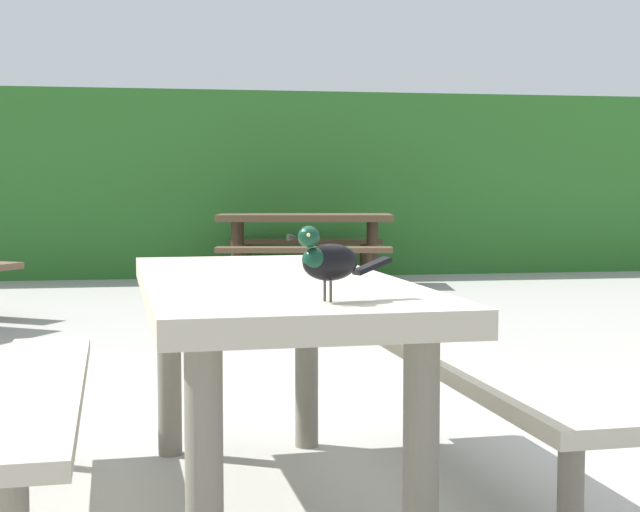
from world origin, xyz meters
name	(u,v)px	position (x,y,z in m)	size (l,w,h in m)	color
ground_plane	(326,479)	(0.00, 0.00, 0.00)	(60.00, 60.00, 0.00)	#A3A099
hedge_wall	(206,185)	(0.00, 8.42, 1.05)	(28.00, 1.86, 2.11)	#2D6B28
picnic_table_foreground	(268,336)	(-0.23, -0.28, 0.56)	(1.76, 1.83, 0.74)	#B2A893
bird_grackle	(327,259)	(-0.16, -0.95, 0.84)	(0.28, 0.14, 0.18)	black
picnic_table_mid_right	(305,232)	(0.93, 6.56, 0.56)	(1.96, 1.94, 0.74)	brown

